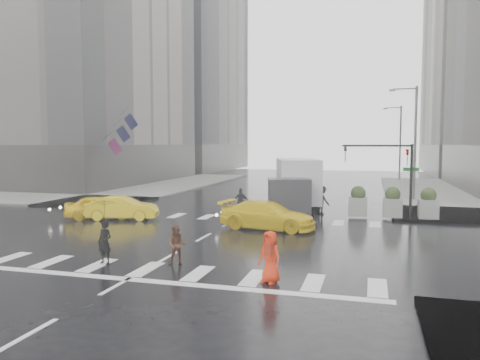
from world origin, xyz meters
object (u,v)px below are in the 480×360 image
(pedestrian_brown, at_px, (177,245))
(box_truck, at_px, (296,185))
(traffic_signal_pole, at_px, (394,166))
(taxi_front, at_px, (101,207))
(pedestrian_orange, at_px, (270,257))
(taxi_mid, at_px, (122,208))

(pedestrian_brown, bearing_deg, box_truck, 69.64)
(traffic_signal_pole, xyz_separation_m, taxi_front, (-16.88, -4.41, -2.51))
(pedestrian_orange, xyz_separation_m, taxi_mid, (-11.16, 10.10, -0.17))
(pedestrian_brown, distance_m, pedestrian_orange, 4.04)
(traffic_signal_pole, height_order, pedestrian_brown, traffic_signal_pole)
(taxi_front, bearing_deg, pedestrian_brown, -154.70)
(traffic_signal_pole, relative_size, taxi_front, 1.08)
(taxi_mid, xyz_separation_m, box_truck, (9.67, 4.62, 1.19))
(pedestrian_brown, relative_size, taxi_mid, 0.35)
(traffic_signal_pole, xyz_separation_m, box_truck, (-5.86, 0.30, -1.34))
(traffic_signal_pole, distance_m, pedestrian_orange, 15.24)
(pedestrian_orange, bearing_deg, traffic_signal_pole, 100.59)
(taxi_front, height_order, box_truck, box_truck)
(taxi_mid, bearing_deg, pedestrian_orange, -147.27)
(pedestrian_orange, bearing_deg, taxi_front, 168.82)
(traffic_signal_pole, xyz_separation_m, taxi_mid, (-15.53, -4.32, -2.52))
(traffic_signal_pole, height_order, pedestrian_orange, traffic_signal_pole)
(traffic_signal_pole, relative_size, pedestrian_orange, 2.63)
(traffic_signal_pole, relative_size, taxi_mid, 1.07)
(taxi_mid, bearing_deg, box_truck, -79.62)
(pedestrian_brown, xyz_separation_m, taxi_mid, (-7.34, 8.78, -0.05))
(pedestrian_brown, bearing_deg, pedestrian_orange, -29.49)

